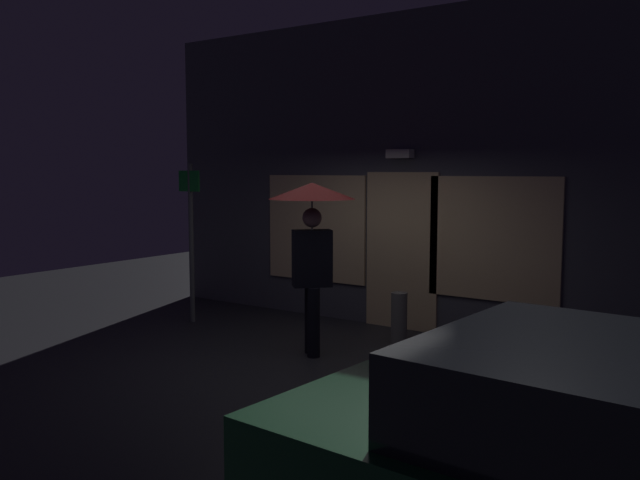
% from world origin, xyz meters
% --- Properties ---
extents(ground_plane, '(18.00, 18.00, 0.00)m').
position_xyz_m(ground_plane, '(0.00, 0.00, 0.00)').
color(ground_plane, '#26262B').
extents(building_facade, '(8.42, 0.48, 4.38)m').
position_xyz_m(building_facade, '(-0.00, 2.35, 2.17)').
color(building_facade, '#4C4C56').
rests_on(building_facade, ground).
extents(person_with_umbrella, '(1.03, 1.03, 2.08)m').
position_xyz_m(person_with_umbrella, '(-0.23, 0.34, 1.61)').
color(person_with_umbrella, black).
rests_on(person_with_umbrella, ground).
extents(street_sign_post, '(0.40, 0.07, 2.32)m').
position_xyz_m(street_sign_post, '(-2.70, 0.78, 1.32)').
color(street_sign_post, '#595B60').
rests_on(street_sign_post, ground).
extents(sidewalk_bollard, '(0.21, 0.21, 0.67)m').
position_xyz_m(sidewalk_bollard, '(0.40, 1.38, 0.34)').
color(sidewalk_bollard, slate).
rests_on(sidewalk_bollard, ground).
extents(sidewalk_bollard_2, '(0.26, 0.26, 0.58)m').
position_xyz_m(sidewalk_bollard_2, '(1.64, 1.10, 0.29)').
color(sidewalk_bollard_2, '#B2A899').
rests_on(sidewalk_bollard_2, ground).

